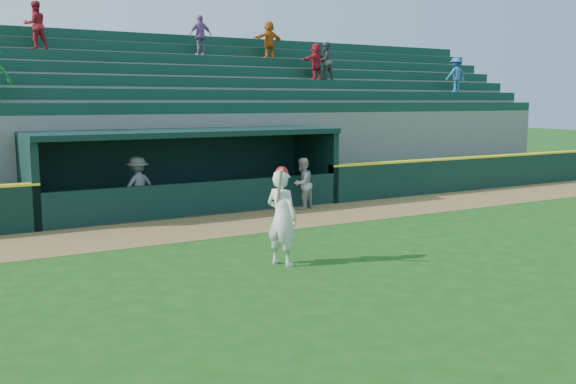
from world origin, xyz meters
The scene contains 9 objects.
ground centered at (0.00, 0.00, 0.00)m, with size 120.00×120.00×0.00m, color #174611.
warning_track centered at (0.00, 4.90, 0.01)m, with size 40.00×3.00×0.01m, color brown.
field_wall_right centered at (12.25, 6.55, 0.60)m, with size 15.50×0.30×1.20m, color black.
wall_stripe_right centered at (12.25, 6.55, 1.23)m, with size 15.50×0.32×0.06m, color yellow.
dugout_player_front centered at (3.10, 6.05, 0.80)m, with size 0.78×0.60×1.60m, color #A5A59F.
dugout_player_inside centered at (-1.65, 7.48, 0.87)m, with size 1.12×0.65×1.74m, color gray.
dugout centered at (0.00, 8.00, 1.36)m, with size 9.40×2.80×2.46m.
stands centered at (0.00, 12.56, 2.40)m, with size 34.50×6.30×6.68m.
batter_at_plate centered at (-0.85, 0.39, 1.01)m, with size 0.71×0.89×2.04m.
Camera 1 is at (-7.16, -10.73, 3.32)m, focal length 40.00 mm.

